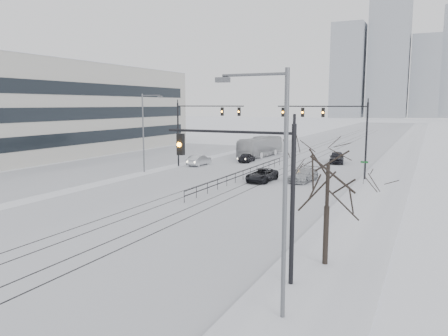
% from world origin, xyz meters
% --- Properties ---
extents(road, '(22.00, 260.00, 0.02)m').
position_xyz_m(road, '(0.00, 60.00, 0.01)').
color(road, silver).
rests_on(road, ground).
extents(sidewalk_east, '(5.00, 260.00, 0.16)m').
position_xyz_m(sidewalk_east, '(13.50, 60.00, 0.08)').
color(sidewalk_east, white).
rests_on(sidewalk_east, ground).
extents(curb, '(0.10, 260.00, 0.12)m').
position_xyz_m(curb, '(11.05, 60.00, 0.06)').
color(curb, gray).
rests_on(curb, ground).
extents(parking_strip, '(14.00, 60.00, 0.03)m').
position_xyz_m(parking_strip, '(-20.00, 35.00, 0.01)').
color(parking_strip, silver).
rests_on(parking_strip, ground).
extents(tram_rails, '(5.30, 180.00, 0.01)m').
position_xyz_m(tram_rails, '(-0.00, 40.00, 0.02)').
color(tram_rails, black).
rests_on(tram_rails, ground).
extents(office_building, '(20.20, 62.20, 14.11)m').
position_xyz_m(office_building, '(-37.97, 35.00, 7.06)').
color(office_building, '#BAB8AF').
rests_on(office_building, ground).
extents(skyline, '(96.00, 48.00, 72.00)m').
position_xyz_m(skyline, '(5.02, 273.63, 30.65)').
color(skyline, '#9298A0').
rests_on(skyline, ground).
extents(traffic_mast_near, '(6.10, 0.37, 7.00)m').
position_xyz_m(traffic_mast_near, '(10.79, 6.00, 4.56)').
color(traffic_mast_near, black).
rests_on(traffic_mast_near, ground).
extents(traffic_mast_ne, '(9.60, 0.37, 8.00)m').
position_xyz_m(traffic_mast_ne, '(8.15, 34.99, 5.76)').
color(traffic_mast_ne, black).
rests_on(traffic_mast_ne, ground).
extents(traffic_mast_nw, '(9.10, 0.37, 8.00)m').
position_xyz_m(traffic_mast_nw, '(-8.52, 36.00, 5.57)').
color(traffic_mast_nw, black).
rests_on(traffic_mast_nw, ground).
extents(street_light_east, '(2.73, 0.25, 9.00)m').
position_xyz_m(street_light_east, '(12.70, 3.00, 5.21)').
color(street_light_east, '#595B60').
rests_on(street_light_east, ground).
extents(street_light_west, '(2.73, 0.25, 9.00)m').
position_xyz_m(street_light_west, '(-12.20, 30.00, 5.21)').
color(street_light_west, '#595B60').
rests_on(street_light_west, ground).
extents(bare_tree, '(4.40, 4.40, 6.10)m').
position_xyz_m(bare_tree, '(13.20, 9.00, 4.49)').
color(bare_tree, black).
rests_on(bare_tree, ground).
extents(median_fence, '(0.06, 24.00, 1.00)m').
position_xyz_m(median_fence, '(0.00, 30.00, 0.53)').
color(median_fence, black).
rests_on(median_fence, ground).
extents(street_sign, '(0.70, 0.06, 2.40)m').
position_xyz_m(street_sign, '(11.80, 32.00, 1.61)').
color(street_sign, '#595B60').
rests_on(street_sign, ground).
extents(sedan_sb_inner, '(1.67, 3.74, 1.25)m').
position_xyz_m(sedan_sb_inner, '(-5.07, 43.23, 0.63)').
color(sedan_sb_inner, black).
rests_on(sedan_sb_inner, ground).
extents(sedan_sb_outer, '(1.55, 4.22, 1.38)m').
position_xyz_m(sedan_sb_outer, '(-9.37, 37.57, 0.69)').
color(sedan_sb_outer, '#B9BCC1').
rests_on(sedan_sb_outer, ground).
extents(sedan_nb_front, '(2.27, 4.75, 1.31)m').
position_xyz_m(sedan_nb_front, '(2.12, 29.91, 0.65)').
color(sedan_nb_front, black).
rests_on(sedan_nb_front, ground).
extents(sedan_nb_right, '(2.44, 4.90, 1.37)m').
position_xyz_m(sedan_nb_right, '(5.96, 31.69, 0.68)').
color(sedan_nb_right, '#ABAEB3').
rests_on(sedan_nb_right, ground).
extents(sedan_nb_far, '(2.60, 4.84, 1.57)m').
position_xyz_m(sedan_nb_far, '(6.20, 47.41, 0.78)').
color(sedan_nb_far, black).
rests_on(sedan_nb_far, ground).
extents(box_truck, '(3.58, 10.85, 2.97)m').
position_xyz_m(box_truck, '(-5.66, 50.06, 1.48)').
color(box_truck, '#B5B7B9').
rests_on(box_truck, ground).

